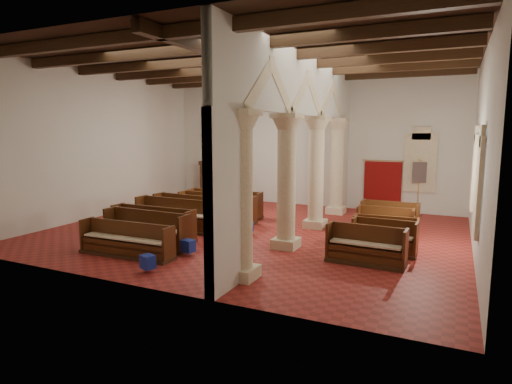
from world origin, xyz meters
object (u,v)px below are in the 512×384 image
(nave_pew_0, at_px, (126,245))
(aisle_pew_0, at_px, (366,251))
(pipe_organ, at_px, (221,173))
(lectern, at_px, (236,193))
(processional_banner, at_px, (418,197))

(nave_pew_0, xyz_separation_m, aisle_pew_0, (6.36, 2.19, 0.03))
(pipe_organ, xyz_separation_m, lectern, (1.14, -0.49, -0.89))
(nave_pew_0, bearing_deg, lectern, 96.78)
(processional_banner, bearing_deg, lectern, 163.33)
(processional_banner, height_order, nave_pew_0, processional_banner)
(pipe_organ, distance_m, lectern, 1.52)
(processional_banner, xyz_separation_m, nave_pew_0, (-7.08, -9.74, -0.48))
(lectern, bearing_deg, processional_banner, 7.27)
(nave_pew_0, relative_size, aisle_pew_0, 1.42)
(pipe_organ, relative_size, processional_banner, 1.80)
(nave_pew_0, bearing_deg, processional_banner, 52.62)
(processional_banner, height_order, aisle_pew_0, processional_banner)
(pipe_organ, distance_m, nave_pew_0, 10.10)
(lectern, distance_m, processional_banner, 8.42)
(processional_banner, distance_m, aisle_pew_0, 7.60)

